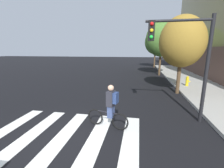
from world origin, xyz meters
TOP-DOWN VIEW (x-y plane):
  - ground_plane at (0.00, 0.00)m, footprint 120.00×120.00m
  - crosswalk_stripes at (0.13, 0.00)m, footprint 5.17×4.15m
  - cyclist at (1.61, 1.09)m, footprint 1.68×0.47m
  - traffic_light_near at (4.37, 2.23)m, footprint 2.47×0.28m
  - fire_hydrant at (6.40, 8.35)m, footprint 0.33×0.22m
  - street_tree_near at (5.28, 6.56)m, footprint 2.85×2.85m
  - street_tree_mid at (5.00, 14.22)m, footprint 3.43×3.43m
  - street_tree_far at (5.20, 22.65)m, footprint 3.49×3.49m

SIDE VIEW (x-z plane):
  - ground_plane at x=0.00m, z-range 0.00..0.00m
  - crosswalk_stripes at x=0.13m, z-range 0.00..0.01m
  - fire_hydrant at x=6.40m, z-range 0.14..0.92m
  - cyclist at x=1.61m, z-range 0.00..1.69m
  - traffic_light_near at x=4.37m, z-range 0.76..4.96m
  - street_tree_near at x=5.28m, z-range 0.89..5.96m
  - street_tree_mid at x=5.00m, z-range 1.07..7.17m
  - street_tree_far at x=5.20m, z-range 1.09..7.29m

